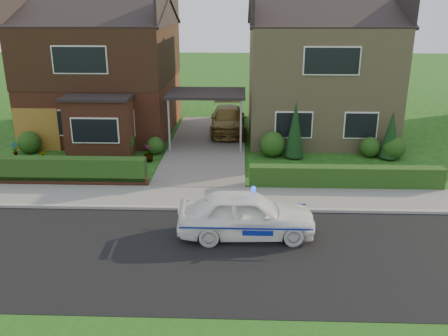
{
  "coord_description": "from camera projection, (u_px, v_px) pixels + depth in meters",
  "views": [
    {
      "loc": [
        1.69,
        -12.11,
        6.85
      ],
      "look_at": [
        1.13,
        3.5,
        1.43
      ],
      "focal_mm": 38.0,
      "sensor_mm": 36.0,
      "label": 1
    }
  ],
  "objects": [
    {
      "name": "shrub_right_mid",
      "position": [
        370.0,
        147.0,
        22.28
      ],
      "size": [
        0.96,
        0.96,
        0.96
      ],
      "primitive_type": "sphere",
      "color": "#183812",
      "rests_on": "ground"
    },
    {
      "name": "hedge_right",
      "position": [
        345.0,
        188.0,
        18.59
      ],
      "size": [
        7.5,
        0.55,
        0.8
      ],
      "primitive_type": "cube",
      "color": "#183812",
      "rests_on": "ground"
    },
    {
      "name": "ground",
      "position": [
        181.0,
        253.0,
        13.73
      ],
      "size": [
        120.0,
        120.0,
        0.0
      ],
      "primitive_type": "plane",
      "color": "#154412",
      "rests_on": "ground"
    },
    {
      "name": "conifer_b",
      "position": [
        391.0,
        136.0,
        21.77
      ],
      "size": [
        0.9,
        0.9,
        2.2
      ],
      "primitive_type": "cone",
      "color": "black",
      "rests_on": "ground"
    },
    {
      "name": "driveway_car",
      "position": [
        228.0,
        120.0,
        26.08
      ],
      "size": [
        2.06,
        4.74,
        1.36
      ],
      "primitive_type": "imported",
      "rotation": [
        0.0,
        0.0,
        0.03
      ],
      "color": "brown",
      "rests_on": "driveway"
    },
    {
      "name": "potted_plant_a",
      "position": [
        15.0,
        149.0,
        22.43
      ],
      "size": [
        0.4,
        0.32,
        0.66
      ],
      "primitive_type": "imported",
      "rotation": [
        0.0,
        0.0,
        0.26
      ],
      "color": "gray",
      "rests_on": "ground"
    },
    {
      "name": "carport_link",
      "position": [
        207.0,
        94.0,
        23.21
      ],
      "size": [
        3.8,
        3.0,
        2.77
      ],
      "color": "black",
      "rests_on": "ground"
    },
    {
      "name": "hedge_left",
      "position": [
        54.0,
        184.0,
        19.08
      ],
      "size": [
        7.5,
        0.55,
        0.9
      ],
      "primitive_type": "cube",
      "color": "#183812",
      "rests_on": "ground"
    },
    {
      "name": "dwarf_wall",
      "position": [
        52.0,
        181.0,
        18.88
      ],
      "size": [
        7.7,
        0.25,
        0.36
      ],
      "primitive_type": "cube",
      "color": "brown",
      "rests_on": "ground"
    },
    {
      "name": "shrub_right_near",
      "position": [
        272.0,
        144.0,
        22.3
      ],
      "size": [
        1.2,
        1.2,
        1.2
      ],
      "primitive_type": "sphere",
      "color": "#183812",
      "rests_on": "ground"
    },
    {
      "name": "shrub_left_far",
      "position": [
        29.0,
        142.0,
        22.81
      ],
      "size": [
        1.08,
        1.08,
        1.08
      ],
      "primitive_type": "sphere",
      "color": "#183812",
      "rests_on": "ground"
    },
    {
      "name": "road",
      "position": [
        181.0,
        253.0,
        13.73
      ],
      "size": [
        60.0,
        6.0,
        0.02
      ],
      "primitive_type": "cube",
      "color": "black",
      "rests_on": "ground"
    },
    {
      "name": "conifer_a",
      "position": [
        295.0,
        131.0,
        21.85
      ],
      "size": [
        0.9,
        0.9,
        2.6
      ],
      "primitive_type": "cone",
      "color": "black",
      "rests_on": "ground"
    },
    {
      "name": "sidewalk",
      "position": [
        194.0,
        197.0,
        17.59
      ],
      "size": [
        60.0,
        2.0,
        0.1
      ],
      "primitive_type": "cube",
      "color": "slate",
      "rests_on": "ground"
    },
    {
      "name": "shrub_right_far",
      "position": [
        394.0,
        148.0,
        21.94
      ],
      "size": [
        1.08,
        1.08,
        1.08
      ],
      "primitive_type": "sphere",
      "color": "#183812",
      "rests_on": "ground"
    },
    {
      "name": "house_right",
      "position": [
        317.0,
        66.0,
        25.55
      ],
      "size": [
        7.5,
        8.06,
        7.25
      ],
      "color": "tan",
      "rests_on": "ground"
    },
    {
      "name": "kerb",
      "position": [
        191.0,
        209.0,
        16.59
      ],
      "size": [
        60.0,
        0.16,
        0.12
      ],
      "primitive_type": "cube",
      "color": "#9E9993",
      "rests_on": "ground"
    },
    {
      "name": "driveway",
      "position": [
        207.0,
        145.0,
        24.1
      ],
      "size": [
        3.8,
        12.0,
        0.12
      ],
      "primitive_type": "cube",
      "color": "#666059",
      "rests_on": "ground"
    },
    {
      "name": "shrub_left_mid",
      "position": [
        120.0,
        142.0,
        22.43
      ],
      "size": [
        1.32,
        1.32,
        1.32
      ],
      "primitive_type": "sphere",
      "color": "#183812",
      "rests_on": "ground"
    },
    {
      "name": "garage_door",
      "position": [
        37.0,
        130.0,
        23.07
      ],
      "size": [
        2.2,
        0.1,
        2.1
      ],
      "primitive_type": "cube",
      "color": "olive",
      "rests_on": "ground"
    },
    {
      "name": "police_car",
      "position": [
        246.0,
        214.0,
        14.57
      ],
      "size": [
        3.89,
        4.31,
        1.61
      ],
      "rotation": [
        0.0,
        0.0,
        1.62
      ],
      "color": "white",
      "rests_on": "ground"
    },
    {
      "name": "house_left",
      "position": [
        104.0,
        63.0,
        25.81
      ],
      "size": [
        7.5,
        9.53,
        7.25
      ],
      "color": "brown",
      "rests_on": "ground"
    },
    {
      "name": "potted_plant_c",
      "position": [
        149.0,
        153.0,
        21.6
      ],
      "size": [
        0.48,
        0.48,
        0.79
      ],
      "primitive_type": "imported",
      "rotation": [
        0.0,
        0.0,
        1.65
      ],
      "color": "gray",
      "rests_on": "ground"
    },
    {
      "name": "shrub_left_near",
      "position": [
        155.0,
        145.0,
        22.74
      ],
      "size": [
        0.84,
        0.84,
        0.84
      ],
      "primitive_type": "sphere",
      "color": "#183812",
      "rests_on": "ground"
    },
    {
      "name": "potted_plant_b",
      "position": [
        42.0,
        159.0,
        20.91
      ],
      "size": [
        0.52,
        0.49,
        0.74
      ],
      "primitive_type": "imported",
      "rotation": [
        0.0,
        0.0,
        0.5
      ],
      "color": "gray",
      "rests_on": "ground"
    }
  ]
}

